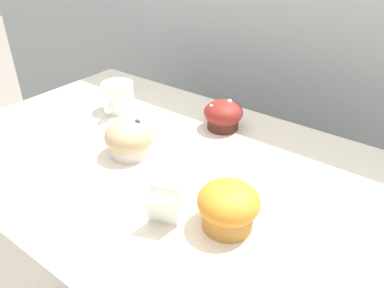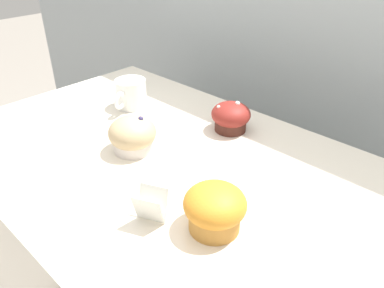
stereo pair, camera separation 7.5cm
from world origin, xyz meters
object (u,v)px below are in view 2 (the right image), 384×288
at_px(muffin_back_right, 231,117).
at_px(coffee_cup, 131,93).
at_px(muffin_front_center, 133,135).
at_px(muffin_back_left, 215,208).

xyz_separation_m(muffin_back_right, coffee_cup, (-0.27, -0.08, 0.00)).
distance_m(muffin_front_center, muffin_back_left, 0.29).
height_order(muffin_front_center, coffee_cup, muffin_front_center).
distance_m(muffin_back_right, coffee_cup, 0.29).
bearing_deg(muffin_back_left, coffee_cup, 156.78).
bearing_deg(coffee_cup, muffin_back_left, -23.22).
relative_size(muffin_back_right, coffee_cup, 0.79).
xyz_separation_m(muffin_front_center, muffin_back_left, (0.29, -0.06, 0.00)).
bearing_deg(muffin_front_center, coffee_cup, 142.51).
bearing_deg(muffin_front_center, muffin_back_left, -12.28).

